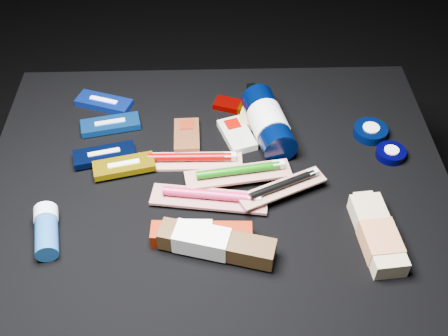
{
  "coord_description": "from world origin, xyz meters",
  "views": [
    {
      "loc": [
        -0.01,
        -0.81,
        1.26
      ],
      "look_at": [
        0.01,
        0.01,
        0.42
      ],
      "focal_mm": 45.0,
      "sensor_mm": 36.0,
      "label": 1
    }
  ],
  "objects_px": {
    "bodywash_bottle": "(378,235)",
    "deodorant_stick": "(46,230)",
    "lotion_bottle": "(268,122)",
    "toothpaste_carton_red": "(197,235)"
  },
  "relations": [
    {
      "from": "lotion_bottle",
      "to": "deodorant_stick",
      "type": "distance_m",
      "value": 0.52
    },
    {
      "from": "bodywash_bottle",
      "to": "deodorant_stick",
      "type": "xyz_separation_m",
      "value": [
        -0.62,
        0.03,
        0.0
      ]
    },
    {
      "from": "toothpaste_carton_red",
      "to": "bodywash_bottle",
      "type": "bearing_deg",
      "value": 0.17
    },
    {
      "from": "deodorant_stick",
      "to": "toothpaste_carton_red",
      "type": "relative_size",
      "value": 0.61
    },
    {
      "from": "lotion_bottle",
      "to": "deodorant_stick",
      "type": "xyz_separation_m",
      "value": [
        -0.44,
        -0.28,
        -0.02
      ]
    },
    {
      "from": "lotion_bottle",
      "to": "toothpaste_carton_red",
      "type": "bearing_deg",
      "value": -130.2
    },
    {
      "from": "bodywash_bottle",
      "to": "lotion_bottle",
      "type": "bearing_deg",
      "value": 115.01
    },
    {
      "from": "bodywash_bottle",
      "to": "toothpaste_carton_red",
      "type": "relative_size",
      "value": 0.99
    },
    {
      "from": "bodywash_bottle",
      "to": "deodorant_stick",
      "type": "height_order",
      "value": "deodorant_stick"
    },
    {
      "from": "lotion_bottle",
      "to": "bodywash_bottle",
      "type": "height_order",
      "value": "lotion_bottle"
    }
  ]
}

